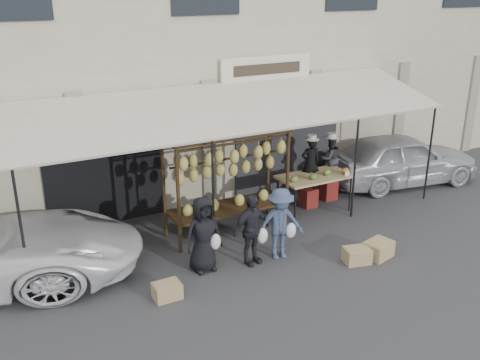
{
  "coord_description": "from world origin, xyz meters",
  "views": [
    {
      "loc": [
        -5.06,
        -7.58,
        5.1
      ],
      "look_at": [
        -0.27,
        1.4,
        1.3
      ],
      "focal_mm": 40.0,
      "sensor_mm": 36.0,
      "label": 1
    }
  ],
  "objects_px": {
    "produce_table": "(316,177)",
    "crate_near_b": "(378,249)",
    "banana_rack": "(228,164)",
    "vendor_right": "(330,158)",
    "crate_far": "(167,291)",
    "customer_left": "(203,234)",
    "customer_right": "(280,224)",
    "vendor_left": "(310,164)",
    "customer_mid": "(251,230)",
    "sedan": "(402,159)",
    "crate_near_a": "(357,255)"
  },
  "relations": [
    {
      "from": "vendor_right",
      "to": "customer_right",
      "type": "height_order",
      "value": "vendor_right"
    },
    {
      "from": "banana_rack",
      "to": "produce_table",
      "type": "bearing_deg",
      "value": 0.95
    },
    {
      "from": "banana_rack",
      "to": "vendor_left",
      "type": "relative_size",
      "value": 2.08
    },
    {
      "from": "customer_mid",
      "to": "crate_near_b",
      "type": "distance_m",
      "value": 2.57
    },
    {
      "from": "vendor_right",
      "to": "customer_left",
      "type": "distance_m",
      "value": 4.52
    },
    {
      "from": "customer_mid",
      "to": "sedan",
      "type": "bearing_deg",
      "value": 8.57
    },
    {
      "from": "produce_table",
      "to": "customer_mid",
      "type": "relative_size",
      "value": 1.21
    },
    {
      "from": "banana_rack",
      "to": "customer_left",
      "type": "xyz_separation_m",
      "value": [
        -1.12,
        -1.2,
        -0.84
      ]
    },
    {
      "from": "crate_near_b",
      "to": "sedan",
      "type": "distance_m",
      "value": 4.42
    },
    {
      "from": "produce_table",
      "to": "customer_left",
      "type": "relative_size",
      "value": 1.16
    },
    {
      "from": "crate_near_b",
      "to": "crate_far",
      "type": "bearing_deg",
      "value": 172.14
    },
    {
      "from": "customer_left",
      "to": "crate_near_b",
      "type": "relative_size",
      "value": 2.68
    },
    {
      "from": "customer_left",
      "to": "crate_near_a",
      "type": "bearing_deg",
      "value": -24.51
    },
    {
      "from": "produce_table",
      "to": "customer_mid",
      "type": "height_order",
      "value": "customer_mid"
    },
    {
      "from": "crate_near_b",
      "to": "sedan",
      "type": "relative_size",
      "value": 0.13
    },
    {
      "from": "banana_rack",
      "to": "crate_near_b",
      "type": "relative_size",
      "value": 4.77
    },
    {
      "from": "vendor_left",
      "to": "vendor_right",
      "type": "relative_size",
      "value": 1.11
    },
    {
      "from": "crate_near_a",
      "to": "produce_table",
      "type": "bearing_deg",
      "value": 73.9
    },
    {
      "from": "produce_table",
      "to": "customer_left",
      "type": "distance_m",
      "value": 3.62
    },
    {
      "from": "vendor_right",
      "to": "customer_mid",
      "type": "relative_size",
      "value": 0.8
    },
    {
      "from": "customer_left",
      "to": "crate_near_a",
      "type": "xyz_separation_m",
      "value": [
        2.71,
        -1.13,
        -0.58
      ]
    },
    {
      "from": "vendor_left",
      "to": "crate_near_a",
      "type": "distance_m",
      "value": 2.94
    },
    {
      "from": "produce_table",
      "to": "crate_near_b",
      "type": "bearing_deg",
      "value": -94.13
    },
    {
      "from": "banana_rack",
      "to": "vendor_right",
      "type": "bearing_deg",
      "value": 9.78
    },
    {
      "from": "banana_rack",
      "to": "sedan",
      "type": "bearing_deg",
      "value": 5.47
    },
    {
      "from": "produce_table",
      "to": "crate_near_a",
      "type": "bearing_deg",
      "value": -106.1
    },
    {
      "from": "banana_rack",
      "to": "crate_far",
      "type": "distance_m",
      "value": 3.09
    },
    {
      "from": "customer_right",
      "to": "sedan",
      "type": "distance_m",
      "value": 5.4
    },
    {
      "from": "customer_right",
      "to": "crate_far",
      "type": "distance_m",
      "value": 2.55
    },
    {
      "from": "produce_table",
      "to": "vendor_right",
      "type": "xyz_separation_m",
      "value": [
        0.77,
        0.49,
        0.2
      ]
    },
    {
      "from": "crate_far",
      "to": "sedan",
      "type": "height_order",
      "value": "sedan"
    },
    {
      "from": "banana_rack",
      "to": "crate_far",
      "type": "bearing_deg",
      "value": -139.33
    },
    {
      "from": "vendor_right",
      "to": "sedan",
      "type": "bearing_deg",
      "value": -176.28
    },
    {
      "from": "sedan",
      "to": "crate_near_b",
      "type": "bearing_deg",
      "value": 140.53
    },
    {
      "from": "vendor_left",
      "to": "sedan",
      "type": "bearing_deg",
      "value": -159.4
    },
    {
      "from": "produce_table",
      "to": "crate_near_b",
      "type": "distance_m",
      "value": 2.5
    },
    {
      "from": "customer_mid",
      "to": "crate_near_a",
      "type": "xyz_separation_m",
      "value": [
        1.81,
        -0.94,
        -0.56
      ]
    },
    {
      "from": "vendor_left",
      "to": "customer_mid",
      "type": "height_order",
      "value": "vendor_left"
    },
    {
      "from": "customer_left",
      "to": "crate_far",
      "type": "bearing_deg",
      "value": -150.35
    },
    {
      "from": "customer_right",
      "to": "customer_left",
      "type": "bearing_deg",
      "value": -178.31
    },
    {
      "from": "vendor_right",
      "to": "crate_near_b",
      "type": "distance_m",
      "value": 3.17
    },
    {
      "from": "customer_mid",
      "to": "crate_near_a",
      "type": "relative_size",
      "value": 2.88
    },
    {
      "from": "produce_table",
      "to": "vendor_left",
      "type": "distance_m",
      "value": 0.39
    },
    {
      "from": "vendor_left",
      "to": "vendor_right",
      "type": "xyz_separation_m",
      "value": [
        0.71,
        0.17,
        -0.03
      ]
    },
    {
      "from": "crate_far",
      "to": "vendor_left",
      "type": "bearing_deg",
      "value": 25.8
    },
    {
      "from": "customer_left",
      "to": "crate_near_b",
      "type": "distance_m",
      "value": 3.47
    },
    {
      "from": "vendor_left",
      "to": "customer_right",
      "type": "xyz_separation_m",
      "value": [
        -1.96,
        -1.81,
        -0.37
      ]
    },
    {
      "from": "produce_table",
      "to": "vendor_left",
      "type": "xyz_separation_m",
      "value": [
        0.07,
        0.31,
        0.23
      ]
    },
    {
      "from": "customer_right",
      "to": "crate_near_a",
      "type": "bearing_deg",
      "value": -24.56
    },
    {
      "from": "customer_left",
      "to": "customer_right",
      "type": "bearing_deg",
      "value": -11.53
    }
  ]
}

